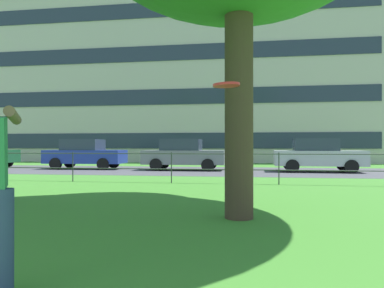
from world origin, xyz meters
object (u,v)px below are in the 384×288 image
at_px(car_blue_far_right, 85,154).
at_px(car_grey_far_left, 184,154).
at_px(frisbee, 226,85).
at_px(car_silver_center, 318,155).
at_px(apartment_building_background, 179,87).

distance_m(car_blue_far_right, car_grey_far_left, 5.26).
bearing_deg(car_blue_far_right, frisbee, -60.59).
distance_m(frisbee, car_blue_far_right, 16.85).
distance_m(frisbee, car_silver_center, 14.58).
relative_size(frisbee, car_blue_far_right, 0.08).
height_order(car_blue_far_right, car_grey_far_left, same).
distance_m(car_grey_far_left, car_silver_center, 6.33).
bearing_deg(car_blue_far_right, apartment_building_background, 81.31).
relative_size(frisbee, car_grey_far_left, 0.08).
height_order(frisbee, car_grey_far_left, frisbee).
xyz_separation_m(frisbee, car_silver_center, (3.32, 14.16, -1.04)).
xyz_separation_m(frisbee, car_blue_far_right, (-8.26, 14.65, -1.04)).
bearing_deg(frisbee, car_blue_far_right, 119.41).
height_order(car_silver_center, apartment_building_background, apartment_building_background).
relative_size(car_blue_far_right, car_silver_center, 1.00).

